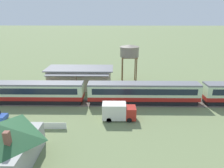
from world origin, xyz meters
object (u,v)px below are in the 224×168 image
object	(u,v)px
passenger_train	(87,92)
water_tower	(129,51)
delivery_truck_red	(118,111)
station_building	(80,78)

from	to	relation	value
passenger_train	water_tower	distance (m)	16.54
passenger_train	water_tower	xyz separation A→B (m)	(8.78, 12.90, 5.51)
passenger_train	delivery_truck_red	world-z (taller)	passenger_train
station_building	water_tower	bearing A→B (deg)	21.66
delivery_truck_red	water_tower	bearing A→B (deg)	81.25
passenger_train	delivery_truck_red	distance (m)	8.69
water_tower	passenger_train	bearing A→B (deg)	-124.23
passenger_train	water_tower	world-z (taller)	water_tower
passenger_train	station_building	distance (m)	8.77
passenger_train	delivery_truck_red	size ratio (longest dim) A/B	16.14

